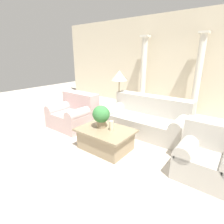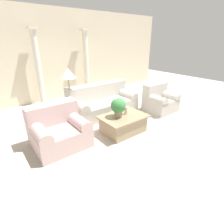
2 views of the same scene
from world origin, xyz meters
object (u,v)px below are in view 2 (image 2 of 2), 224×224
at_px(coffee_table, 123,124).
at_px(potted_plant, 118,106).
at_px(sofa_long, 102,102).
at_px(floor_lamp, 68,76).
at_px(armchair, 160,100).
at_px(loveseat, 58,129).

relative_size(coffee_table, potted_plant, 2.38).
height_order(sofa_long, potted_plant, potted_plant).
bearing_deg(floor_lamp, armchair, -23.42).
bearing_deg(potted_plant, armchair, 8.94).
xyz_separation_m(loveseat, armchair, (3.35, -0.11, -0.01)).
relative_size(floor_lamp, armchair, 1.62).
relative_size(loveseat, potted_plant, 2.36).
height_order(sofa_long, loveseat, same).
bearing_deg(coffee_table, armchair, 10.68).
xyz_separation_m(loveseat, coffee_table, (1.49, -0.46, -0.14)).
distance_m(loveseat, floor_lamp, 1.56).
relative_size(sofa_long, loveseat, 1.83).
distance_m(loveseat, coffee_table, 1.56).
bearing_deg(sofa_long, armchair, -31.46).
xyz_separation_m(sofa_long, potted_plant, (-0.42, -1.29, 0.36)).
distance_m(sofa_long, floor_lamp, 1.34).
distance_m(sofa_long, potted_plant, 1.40).
distance_m(potted_plant, armchair, 2.06).
distance_m(loveseat, potted_plant, 1.45).
bearing_deg(floor_lamp, coffee_table, -64.49).
relative_size(coffee_table, armchair, 1.23).
relative_size(potted_plant, armchair, 0.52).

